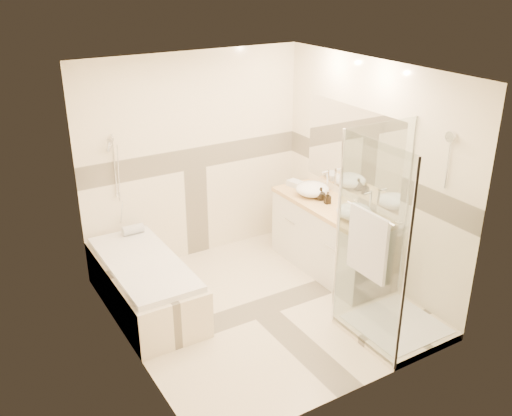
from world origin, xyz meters
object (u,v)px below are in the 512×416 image
vessel_sink_near (312,189)px  amenity_bottle_b (321,194)px  bathtub (145,282)px  amenity_bottle_a (328,198)px  vanity (329,237)px  shower_enclosure (386,287)px  vessel_sink_far (354,211)px

vessel_sink_near → amenity_bottle_b: bearing=-90.0°
bathtub → amenity_bottle_a: 2.24m
amenity_bottle_a → amenity_bottle_b: amenity_bottle_b is taller
amenity_bottle_a → amenity_bottle_b: size_ratio=0.92×
vanity → shower_enclosure: 1.31m
bathtub → shower_enclosure: size_ratio=0.83×
amenity_bottle_b → vessel_sink_far: bearing=-90.0°
vanity → amenity_bottle_b: (-0.02, 0.16, 0.50)m
shower_enclosure → vessel_sink_near: (0.27, 1.60, 0.42)m
amenity_bottle_b → shower_enclosure: bearing=-100.8°
amenity_bottle_a → amenity_bottle_b: 0.13m
bathtub → amenity_bottle_b: (2.13, -0.19, 0.62)m
bathtub → vanity: bearing=-9.2°
bathtub → vessel_sink_near: 2.22m
bathtub → vessel_sink_near: vessel_sink_near is taller
vessel_sink_near → amenity_bottle_a: bearing=-90.0°
vanity → shower_enclosure: size_ratio=0.79×
shower_enclosure → vessel_sink_far: bearing=72.0°
vanity → amenity_bottle_b: 0.53m
bathtub → amenity_bottle_a: amenity_bottle_a is taller
amenity_bottle_a → vessel_sink_near: bearing=90.0°
bathtub → amenity_bottle_b: bearing=-5.0°
shower_enclosure → vessel_sink_near: shower_enclosure is taller
shower_enclosure → vanity: bearing=77.0°
vessel_sink_near → amenity_bottle_a: (0.00, -0.30, -0.01)m
shower_enclosure → amenity_bottle_b: shower_enclosure is taller
vanity → amenity_bottle_a: size_ratio=11.44×
vanity → vessel_sink_near: vessel_sink_near is taller
shower_enclosure → bathtub: bearing=138.9°
amenity_bottle_a → amenity_bottle_b: bearing=90.0°
vanity → vessel_sink_near: (-0.02, 0.33, 0.50)m
vessel_sink_far → amenity_bottle_a: bearing=90.0°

